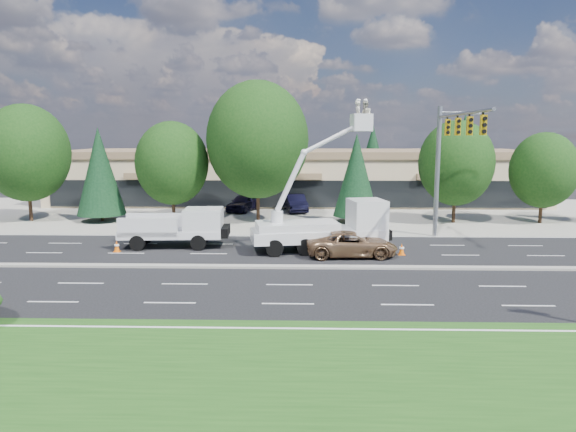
{
  "coord_description": "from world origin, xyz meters",
  "views": [
    {
      "loc": [
        0.53,
        -26.7,
        6.95
      ],
      "look_at": [
        -0.22,
        2.67,
        2.4
      ],
      "focal_mm": 32.0,
      "sensor_mm": 36.0,
      "label": 1
    }
  ],
  "objects_px": {
    "utility_pickup": "(179,231)",
    "minivan": "(352,244)",
    "bucket_truck": "(331,219)",
    "signal_mast": "(448,151)"
  },
  "relations": [
    {
      "from": "utility_pickup",
      "to": "minivan",
      "type": "distance_m",
      "value": 10.96
    },
    {
      "from": "utility_pickup",
      "to": "bucket_truck",
      "type": "bearing_deg",
      "value": -8.17
    },
    {
      "from": "signal_mast",
      "to": "minivan",
      "type": "distance_m",
      "value": 9.43
    },
    {
      "from": "utility_pickup",
      "to": "minivan",
      "type": "height_order",
      "value": "utility_pickup"
    },
    {
      "from": "signal_mast",
      "to": "bucket_truck",
      "type": "height_order",
      "value": "bucket_truck"
    },
    {
      "from": "bucket_truck",
      "to": "minivan",
      "type": "height_order",
      "value": "bucket_truck"
    },
    {
      "from": "bucket_truck",
      "to": "minivan",
      "type": "bearing_deg",
      "value": -65.76
    },
    {
      "from": "bucket_truck",
      "to": "minivan",
      "type": "distance_m",
      "value": 2.28
    },
    {
      "from": "utility_pickup",
      "to": "signal_mast",
      "type": "bearing_deg",
      "value": 2.86
    },
    {
      "from": "bucket_truck",
      "to": "minivan",
      "type": "relative_size",
      "value": 1.73
    }
  ]
}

